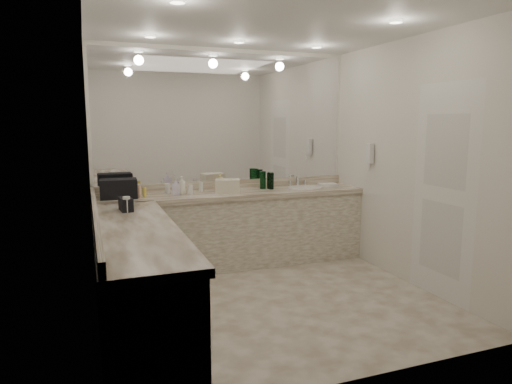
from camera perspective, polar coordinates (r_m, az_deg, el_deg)
name	(u,v)px	position (r m, az deg, el deg)	size (l,w,h in m)	color
floor	(271,300)	(4.60, 1.88, -13.29)	(3.20, 3.20, 0.00)	beige
ceiling	(272,23)	(4.35, 2.06, 20.35)	(3.20, 3.20, 0.00)	white
wall_back	(226,156)	(5.69, -3.83, 4.46)	(3.20, 0.02, 2.60)	silver
wall_left	(91,175)	(3.96, -19.97, 2.06)	(0.02, 3.00, 2.60)	silver
wall_right	(411,162)	(5.11, 18.82, 3.52)	(0.02, 3.00, 2.60)	silver
vanity_back_base	(233,231)	(5.55, -2.84, -4.86)	(3.20, 0.60, 0.84)	silver
vanity_back_top	(233,194)	(5.45, -2.84, -0.28)	(3.20, 0.64, 0.06)	beige
vanity_left_base	(137,285)	(3.88, -14.70, -11.22)	(0.60, 2.40, 0.84)	silver
vanity_left_top	(136,231)	(3.75, -14.82, -4.73)	(0.64, 2.42, 0.06)	beige
backsplash_back	(226,184)	(5.71, -3.73, 0.95)	(3.20, 0.04, 0.10)	beige
backsplash_left	(96,216)	(4.01, -19.42, -2.90)	(0.04, 3.00, 0.10)	beige
mirror_back	(225,118)	(5.66, -3.84, 9.25)	(3.12, 0.01, 1.55)	white
mirror_left	(89,116)	(3.94, -20.16, 8.94)	(0.01, 2.92, 1.55)	white
sink	(305,188)	(5.81, 6.09, 0.50)	(0.44, 0.44, 0.03)	white
faucet	(297,180)	(5.98, 5.20, 1.48)	(0.24, 0.16, 0.14)	silver
wall_phone	(369,154)	(5.64, 13.99, 4.69)	(0.06, 0.10, 0.24)	white
door	(443,193)	(4.76, 22.35, -0.07)	(0.02, 0.82, 2.10)	white
black_toiletry_bag	(119,188)	(5.18, -16.80, 0.46)	(0.39, 0.24, 0.22)	black
black_bag_spill	(126,204)	(4.45, -15.95, -1.47)	(0.10, 0.23, 0.12)	black
cream_cosmetic_case	(227,186)	(5.37, -3.60, 0.79)	(0.28, 0.17, 0.16)	beige
hand_towel	(328,185)	(5.96, 8.94, 0.89)	(0.22, 0.15, 0.04)	white
lotion_left	(127,204)	(4.36, -15.87, -1.46)	(0.07, 0.07, 0.15)	white
soap_bottle_a	(182,185)	(5.29, -9.22, 0.84)	(0.08, 0.08, 0.21)	white
soap_bottle_b	(176,187)	(5.27, -9.99, 0.67)	(0.09, 0.09, 0.19)	white
soap_bottle_c	(231,184)	(5.49, -3.16, 0.98)	(0.13, 0.13, 0.17)	#F6E595
green_bottle_0	(271,181)	(5.63, 1.92, 1.39)	(0.06, 0.06, 0.21)	#0C4218
green_bottle_1	(263,180)	(5.67, 0.86, 1.51)	(0.07, 0.07, 0.22)	#0C4218
green_bottle_2	(270,180)	(5.71, 1.80, 1.49)	(0.07, 0.07, 0.20)	#0C4218
green_bottle_3	(270,181)	(5.69, 1.74, 1.41)	(0.07, 0.07, 0.19)	#0C4218
amenity_bottle_0	(190,190)	(5.28, -8.23, 0.30)	(0.06, 0.06, 0.11)	white
amenity_bottle_1	(201,187)	(5.48, -6.90, 0.66)	(0.05, 0.05, 0.12)	white
amenity_bottle_2	(168,188)	(5.41, -10.99, 0.44)	(0.06, 0.06, 0.11)	white
amenity_bottle_3	(144,192)	(5.24, -13.77, 0.03)	(0.04, 0.04, 0.11)	#F2D84C
amenity_bottle_4	(139,192)	(5.16, -14.40, 0.06)	(0.04, 0.04, 0.14)	#E0B28C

